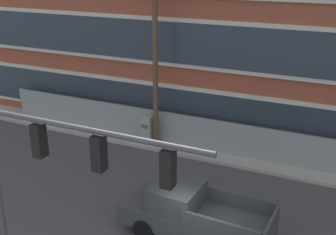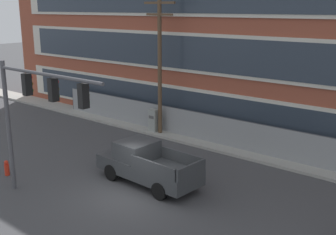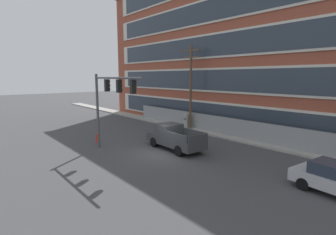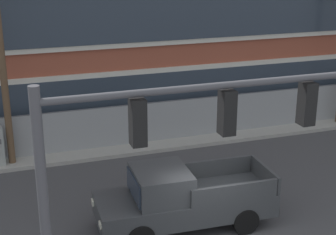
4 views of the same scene
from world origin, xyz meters
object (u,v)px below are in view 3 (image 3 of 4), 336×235
at_px(fire_hydrant, 97,138).
at_px(traffic_signal_mast, 110,95).
at_px(pickup_truck_dark_grey, 174,138).
at_px(electrical_cabinet, 187,122).
at_px(utility_pole_near_corner, 191,84).

bearing_deg(fire_hydrant, traffic_signal_mast, -9.06).
bearing_deg(traffic_signal_mast, pickup_truck_dark_grey, 63.67).
xyz_separation_m(electrical_cabinet, fire_hydrant, (-0.84, -10.10, -0.45)).
xyz_separation_m(traffic_signal_mast, pickup_truck_dark_grey, (2.17, 4.39, -3.46)).
height_order(traffic_signal_mast, pickup_truck_dark_grey, traffic_signal_mast).
bearing_deg(traffic_signal_mast, fire_hydrant, 170.94).
bearing_deg(fire_hydrant, utility_pole_near_corner, 82.30).
xyz_separation_m(traffic_signal_mast, electrical_cabinet, (-3.01, 10.71, -3.57)).
bearing_deg(pickup_truck_dark_grey, traffic_signal_mast, -116.33).
distance_m(pickup_truck_dark_grey, utility_pole_near_corner, 8.83).
bearing_deg(utility_pole_near_corner, pickup_truck_dark_grey, -53.84).
height_order(pickup_truck_dark_grey, fire_hydrant, pickup_truck_dark_grey).
distance_m(traffic_signal_mast, electrical_cabinet, 11.68).
relative_size(utility_pole_near_corner, fire_hydrant, 11.45).
distance_m(utility_pole_near_corner, electrical_cabinet, 4.13).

